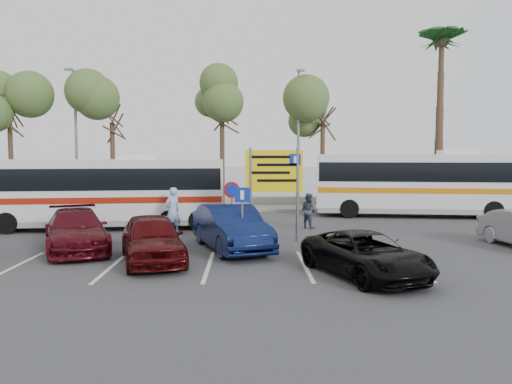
{
  "coord_description": "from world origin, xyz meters",
  "views": [
    {
      "loc": [
        -0.06,
        -15.82,
        3.4
      ],
      "look_at": [
        0.3,
        3.0,
        1.92
      ],
      "focal_mm": 35.0,
      "sensor_mm": 36.0,
      "label": 1
    }
  ],
  "objects_px": {
    "direction_sign": "(274,178)",
    "car_maroon": "(76,230)",
    "car_blue": "(231,228)",
    "car_red": "(152,238)",
    "pedestrian_far": "(308,211)",
    "suv_black": "(366,254)",
    "street_lamp_left": "(75,132)",
    "street_lamp_right": "(299,132)",
    "coach_bus_left": "(102,195)",
    "coach_bus_right": "(424,186)",
    "pedestrian_near": "(173,211)"
  },
  "relations": [
    {
      "from": "direction_sign",
      "to": "car_maroon",
      "type": "distance_m",
      "value": 7.41
    },
    {
      "from": "direction_sign",
      "to": "car_blue",
      "type": "height_order",
      "value": "direction_sign"
    },
    {
      "from": "car_red",
      "to": "pedestrian_far",
      "type": "height_order",
      "value": "pedestrian_far"
    },
    {
      "from": "suv_black",
      "to": "car_blue",
      "type": "bearing_deg",
      "value": 113.77
    },
    {
      "from": "street_lamp_left",
      "to": "street_lamp_right",
      "type": "relative_size",
      "value": 1.0
    },
    {
      "from": "street_lamp_right",
      "to": "coach_bus_left",
      "type": "relative_size",
      "value": 0.74
    },
    {
      "from": "street_lamp_right",
      "to": "direction_sign",
      "type": "distance_m",
      "value": 10.73
    },
    {
      "from": "car_maroon",
      "to": "suv_black",
      "type": "xyz_separation_m",
      "value": [
        9.22,
        -3.84,
        -0.1
      ]
    },
    {
      "from": "pedestrian_far",
      "to": "direction_sign",
      "type": "bearing_deg",
      "value": 107.59
    },
    {
      "from": "car_red",
      "to": "car_blue",
      "type": "bearing_deg",
      "value": 22.39
    },
    {
      "from": "direction_sign",
      "to": "pedestrian_far",
      "type": "height_order",
      "value": "direction_sign"
    },
    {
      "from": "coach_bus_right",
      "to": "coach_bus_left",
      "type": "bearing_deg",
      "value": -165.9
    },
    {
      "from": "coach_bus_right",
      "to": "suv_black",
      "type": "height_order",
      "value": "coach_bus_right"
    },
    {
      "from": "coach_bus_left",
      "to": "suv_black",
      "type": "bearing_deg",
      "value": -42.3
    },
    {
      "from": "coach_bus_left",
      "to": "car_red",
      "type": "relative_size",
      "value": 2.46
    },
    {
      "from": "coach_bus_right",
      "to": "car_maroon",
      "type": "xyz_separation_m",
      "value": [
        -15.42,
        -9.0,
        -0.93
      ]
    },
    {
      "from": "direction_sign",
      "to": "coach_bus_left",
      "type": "distance_m",
      "value": 8.25
    },
    {
      "from": "coach_bus_right",
      "to": "suv_black",
      "type": "relative_size",
      "value": 2.65
    },
    {
      "from": "street_lamp_left",
      "to": "coach_bus_right",
      "type": "relative_size",
      "value": 0.69
    },
    {
      "from": "street_lamp_right",
      "to": "car_maroon",
      "type": "relative_size",
      "value": 1.63
    },
    {
      "from": "street_lamp_left",
      "to": "car_blue",
      "type": "relative_size",
      "value": 1.67
    },
    {
      "from": "street_lamp_left",
      "to": "direction_sign",
      "type": "xyz_separation_m",
      "value": [
        11.0,
        -10.32,
        -2.17
      ]
    },
    {
      "from": "coach_bus_right",
      "to": "car_red",
      "type": "distance_m",
      "value": 16.55
    },
    {
      "from": "street_lamp_left",
      "to": "pedestrian_near",
      "type": "relative_size",
      "value": 4.08
    },
    {
      "from": "coach_bus_right",
      "to": "pedestrian_near",
      "type": "bearing_deg",
      "value": -156.38
    },
    {
      "from": "street_lamp_left",
      "to": "car_blue",
      "type": "bearing_deg",
      "value": -51.97
    },
    {
      "from": "street_lamp_right",
      "to": "coach_bus_left",
      "type": "xyz_separation_m",
      "value": [
        -9.5,
        -7.02,
        -3.06
      ]
    },
    {
      "from": "car_maroon",
      "to": "suv_black",
      "type": "bearing_deg",
      "value": -44.33
    },
    {
      "from": "street_lamp_left",
      "to": "coach_bus_left",
      "type": "distance_m",
      "value": 8.42
    },
    {
      "from": "direction_sign",
      "to": "suv_black",
      "type": "distance_m",
      "value": 6.24
    },
    {
      "from": "pedestrian_far",
      "to": "car_blue",
      "type": "bearing_deg",
      "value": 101.54
    },
    {
      "from": "coach_bus_right",
      "to": "car_blue",
      "type": "xyz_separation_m",
      "value": [
        -10.02,
        -9.0,
        -0.86
      ]
    },
    {
      "from": "car_blue",
      "to": "coach_bus_left",
      "type": "bearing_deg",
      "value": 120.32
    },
    {
      "from": "direction_sign",
      "to": "pedestrian_near",
      "type": "distance_m",
      "value": 4.76
    },
    {
      "from": "street_lamp_right",
      "to": "car_blue",
      "type": "bearing_deg",
      "value": -106.67
    },
    {
      "from": "car_red",
      "to": "suv_black",
      "type": "xyz_separation_m",
      "value": [
        6.22,
        -1.94,
        -0.14
      ]
    },
    {
      "from": "direction_sign",
      "to": "car_blue",
      "type": "distance_m",
      "value": 2.85
    },
    {
      "from": "car_blue",
      "to": "car_red",
      "type": "height_order",
      "value": "car_blue"
    },
    {
      "from": "coach_bus_right",
      "to": "pedestrian_near",
      "type": "height_order",
      "value": "coach_bus_right"
    },
    {
      "from": "coach_bus_right",
      "to": "car_red",
      "type": "relative_size",
      "value": 2.64
    },
    {
      "from": "car_blue",
      "to": "coach_bus_right",
      "type": "bearing_deg",
      "value": 22.53
    },
    {
      "from": "car_maroon",
      "to": "pedestrian_far",
      "type": "relative_size",
      "value": 3.11
    },
    {
      "from": "car_red",
      "to": "street_lamp_left",
      "type": "bearing_deg",
      "value": 100.68
    },
    {
      "from": "direction_sign",
      "to": "coach_bus_right",
      "type": "relative_size",
      "value": 0.31
    },
    {
      "from": "street_lamp_left",
      "to": "pedestrian_near",
      "type": "height_order",
      "value": "street_lamp_left"
    },
    {
      "from": "street_lamp_left",
      "to": "car_red",
      "type": "distance_m",
      "value": 16.05
    },
    {
      "from": "car_blue",
      "to": "pedestrian_near",
      "type": "distance_m",
      "value": 4.34
    },
    {
      "from": "car_maroon",
      "to": "pedestrian_near",
      "type": "xyz_separation_m",
      "value": [
        2.84,
        3.5,
        0.27
      ]
    },
    {
      "from": "car_maroon",
      "to": "pedestrian_near",
      "type": "distance_m",
      "value": 4.52
    },
    {
      "from": "suv_black",
      "to": "pedestrian_far",
      "type": "bearing_deg",
      "value": 72.09
    }
  ]
}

